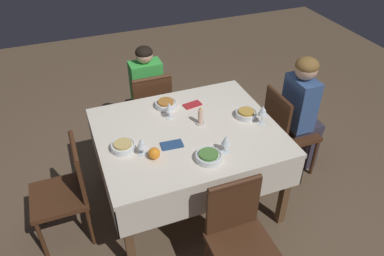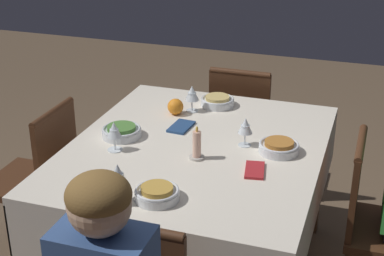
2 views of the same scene
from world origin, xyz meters
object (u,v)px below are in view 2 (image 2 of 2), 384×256
object	(u,v)px
chair_south	(379,220)
bowl_east	(217,101)
chair_east	(243,122)
bowl_south	(279,147)
chair_north	(39,174)
candle_centerpiece	(197,147)
wine_glass_north	(114,131)
bowl_north	(122,131)
wine_glass_west	(118,175)
wine_glass_south	(245,127)
napkin_spare_side	(181,127)
wine_glass_east	(192,94)
napkin_red_folded	(255,170)
orange_fruit	(175,107)
bowl_west	(157,193)
dining_table	(196,162)

from	to	relation	value
chair_south	bowl_east	world-z (taller)	chair_south
chair_east	bowl_south	world-z (taller)	chair_east
chair_north	candle_centerpiece	bearing A→B (deg)	84.72
chair_east	bowl_east	xyz separation A→B (m)	(-0.45, 0.04, 0.30)
wine_glass_north	chair_south	bearing A→B (deg)	-78.84
wine_glass_north	bowl_north	bearing A→B (deg)	13.08
chair_south	wine_glass_west	xyz separation A→B (m)	(-0.65, 0.97, 0.39)
chair_south	chair_east	distance (m)	1.24
wine_glass_south	napkin_spare_side	world-z (taller)	wine_glass_south
chair_north	bowl_east	bearing A→B (deg)	124.68
bowl_east	wine_glass_east	size ratio (longest dim) A/B	1.26
wine_glass_west	wine_glass_south	distance (m)	0.73
chair_south	wine_glass_south	size ratio (longest dim) A/B	6.15
wine_glass_east	napkin_red_folded	xyz separation A→B (m)	(-0.56, -0.47, -0.09)
chair_south	orange_fruit	distance (m)	1.15
bowl_west	candle_centerpiece	xyz separation A→B (m)	(0.38, -0.04, 0.03)
orange_fruit	wine_glass_west	bearing A→B (deg)	-173.86
candle_centerpiece	bowl_east	bearing A→B (deg)	8.04
bowl_south	wine_glass_south	world-z (taller)	wine_glass_south
dining_table	bowl_south	size ratio (longest dim) A/B	7.51
napkin_red_folded	wine_glass_east	bearing A→B (deg)	40.07
chair_south	bowl_east	size ratio (longest dim) A/B	4.75
bowl_west	wine_glass_east	world-z (taller)	wine_glass_east
wine_glass_south	wine_glass_west	bearing A→B (deg)	152.51
bowl_west	napkin_red_folded	xyz separation A→B (m)	(0.35, -0.31, -0.02)
bowl_west	napkin_spare_side	distance (m)	0.70
chair_north	wine_glass_west	size ratio (longest dim) A/B	5.16
wine_glass_east	bowl_north	bearing A→B (deg)	152.19
dining_table	napkin_spare_side	bearing A→B (deg)	38.41
chair_south	bowl_west	bearing A→B (deg)	124.50
wine_glass_west	napkin_red_folded	distance (m)	0.62
wine_glass_west	bowl_east	world-z (taller)	wine_glass_west
chair_north	orange_fruit	xyz separation A→B (m)	(0.37, -0.63, 0.32)
chair_north	napkin_red_folded	world-z (taller)	chair_north
bowl_west	napkin_spare_side	world-z (taller)	bowl_west
bowl_east	wine_glass_north	bearing A→B (deg)	156.69
chair_north	bowl_west	bearing A→B (deg)	61.36
wine_glass_south	chair_south	bearing A→B (deg)	-90.25
wine_glass_south	wine_glass_north	size ratio (longest dim) A/B	0.99
bowl_west	orange_fruit	world-z (taller)	orange_fruit
chair_north	wine_glass_east	bearing A→B (deg)	122.25
wine_glass_north	orange_fruit	distance (m)	0.51
chair_south	candle_centerpiece	world-z (taller)	candle_centerpiece
chair_east	napkin_red_folded	xyz separation A→B (m)	(-1.13, -0.32, 0.28)
bowl_east	wine_glass_south	bearing A→B (deg)	-149.33
bowl_east	orange_fruit	xyz separation A→B (m)	(-0.18, 0.18, 0.01)
napkin_red_folded	napkin_spare_side	bearing A→B (deg)	53.51
bowl_west	bowl_north	size ratio (longest dim) A/B	0.93
chair_south	bowl_south	distance (m)	0.56
wine_glass_north	candle_centerpiece	xyz separation A→B (m)	(0.04, -0.38, -0.04)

